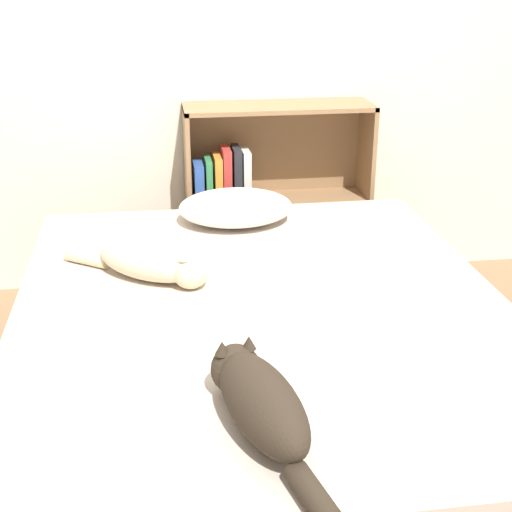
{
  "coord_description": "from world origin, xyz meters",
  "views": [
    {
      "loc": [
        -0.31,
        -1.97,
        1.5
      ],
      "look_at": [
        0.0,
        0.15,
        0.6
      ],
      "focal_mm": 50.0,
      "sensor_mm": 36.0,
      "label": 1
    }
  ],
  "objects_px": {
    "pillow": "(236,207)",
    "cat_dark": "(259,400)",
    "bed": "(262,373)",
    "bookshelf": "(267,193)",
    "cat_light": "(153,262)"
  },
  "relations": [
    {
      "from": "cat_light",
      "to": "cat_dark",
      "type": "relative_size",
      "value": 0.87
    },
    {
      "from": "bed",
      "to": "bookshelf",
      "type": "height_order",
      "value": "bookshelf"
    },
    {
      "from": "pillow",
      "to": "bookshelf",
      "type": "xyz_separation_m",
      "value": [
        0.21,
        0.46,
        -0.1
      ]
    },
    {
      "from": "bed",
      "to": "cat_dark",
      "type": "relative_size",
      "value": 3.36
    },
    {
      "from": "cat_light",
      "to": "cat_dark",
      "type": "xyz_separation_m",
      "value": [
        0.23,
        -0.86,
        0.01
      ]
    },
    {
      "from": "cat_light",
      "to": "bookshelf",
      "type": "height_order",
      "value": "bookshelf"
    },
    {
      "from": "pillow",
      "to": "cat_dark",
      "type": "xyz_separation_m",
      "value": [
        -0.11,
        -1.38,
        0.01
      ]
    },
    {
      "from": "bed",
      "to": "cat_light",
      "type": "bearing_deg",
      "value": 145.26
    },
    {
      "from": "cat_light",
      "to": "bookshelf",
      "type": "bearing_deg",
      "value": 96.06
    },
    {
      "from": "bed",
      "to": "cat_dark",
      "type": "height_order",
      "value": "cat_dark"
    },
    {
      "from": "pillow",
      "to": "cat_dark",
      "type": "relative_size",
      "value": 0.8
    },
    {
      "from": "bed",
      "to": "cat_dark",
      "type": "distance_m",
      "value": 0.72
    },
    {
      "from": "pillow",
      "to": "bookshelf",
      "type": "bearing_deg",
      "value": 65.88
    },
    {
      "from": "pillow",
      "to": "bookshelf",
      "type": "distance_m",
      "value": 0.51
    },
    {
      "from": "bed",
      "to": "pillow",
      "type": "relative_size",
      "value": 4.19
    }
  ]
}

